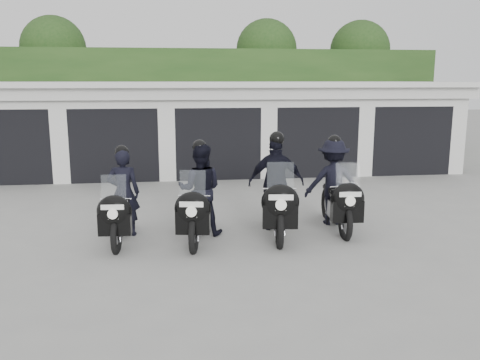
{
  "coord_description": "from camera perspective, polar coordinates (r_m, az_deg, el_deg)",
  "views": [
    {
      "loc": [
        -1.32,
        -9.84,
        3.02
      ],
      "look_at": [
        -0.04,
        0.05,
        1.05
      ],
      "focal_mm": 38.0,
      "sensor_mm": 36.0,
      "label": 1
    }
  ],
  "objects": [
    {
      "name": "police_bike_b",
      "position": [
        9.83,
        -4.62,
        -1.79
      ],
      "size": [
        1.03,
        2.23,
        1.95
      ],
      "rotation": [
        0.0,
        0.0,
        -0.17
      ],
      "color": "black",
      "rests_on": "ground"
    },
    {
      "name": "garage_block",
      "position": [
        18.02,
        -3.16,
        6.06
      ],
      "size": [
        16.4,
        6.8,
        2.96
      ],
      "color": "silver",
      "rests_on": "ground"
    },
    {
      "name": "police_bike_a",
      "position": [
        9.91,
        -13.17,
        -2.47
      ],
      "size": [
        0.7,
        2.13,
        1.85
      ],
      "rotation": [
        0.0,
        0.0,
        -0.06
      ],
      "color": "black",
      "rests_on": "ground"
    },
    {
      "name": "background_vegetation",
      "position": [
        22.82,
        -3.18,
        10.52
      ],
      "size": [
        20.0,
        3.9,
        5.8
      ],
      "color": "#1E3C16",
      "rests_on": "ground"
    },
    {
      "name": "police_bike_c",
      "position": [
        10.15,
        4.15,
        -1.03
      ],
      "size": [
        1.21,
        2.38,
        2.08
      ],
      "rotation": [
        0.0,
        0.0,
        -0.14
      ],
      "color": "black",
      "rests_on": "ground"
    },
    {
      "name": "ground",
      "position": [
        10.38,
        0.25,
        -5.75
      ],
      "size": [
        80.0,
        80.0,
        0.0
      ],
      "primitive_type": "plane",
      "color": "gray",
      "rests_on": "ground"
    },
    {
      "name": "police_bike_d",
      "position": [
        10.73,
        10.6,
        -0.77
      ],
      "size": [
        1.21,
        2.25,
        1.96
      ],
      "rotation": [
        0.0,
        0.0,
        -0.06
      ],
      "color": "black",
      "rests_on": "ground"
    }
  ]
}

